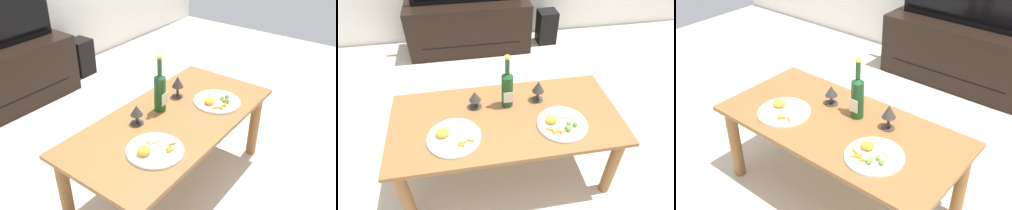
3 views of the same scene
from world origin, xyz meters
The scene contains 8 objects.
ground_plane centered at (0.00, 0.00, 0.00)m, with size 6.40×6.40×0.00m, color beige.
dining_table centered at (0.00, 0.00, 0.42)m, with size 1.37×0.66×0.51m.
tv_stand centered at (-0.10, 1.75, 0.27)m, with size 1.30×0.48×0.54m.
wine_bottle centered at (0.03, 0.11, 0.65)m, with size 0.07×0.07×0.35m.
goblet_left centered at (-0.17, 0.13, 0.59)m, with size 0.07×0.07×0.12m.
goblet_right centered at (0.23, 0.13, 0.61)m, with size 0.07×0.07×0.14m.
dinner_plate_left centered at (-0.31, -0.11, 0.52)m, with size 0.30×0.30×0.05m.
dinner_plate_right centered at (0.31, -0.12, 0.52)m, with size 0.29×0.29×0.05m.
Camera 3 is at (1.16, -1.39, 1.76)m, focal length 43.59 mm.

